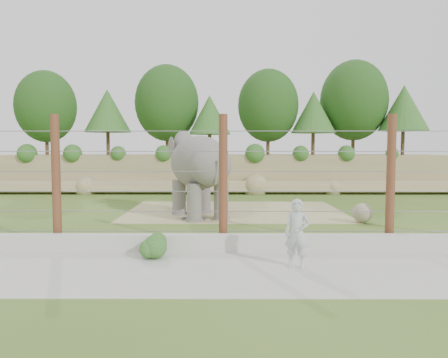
{
  "coord_description": "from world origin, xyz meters",
  "views": [
    {
      "loc": [
        0.07,
        -17.48,
        3.02
      ],
      "look_at": [
        0.0,
        2.0,
        1.6
      ],
      "focal_mm": 35.0,
      "sensor_mm": 36.0,
      "label": 1
    }
  ],
  "objects_px": {
    "barrier_fence": "(223,181)",
    "zookeeper": "(297,233)",
    "stone_ball": "(362,213)",
    "elephant": "(199,175)"
  },
  "relations": [
    {
      "from": "zookeeper",
      "to": "stone_ball",
      "type": "bearing_deg",
      "value": 82.13
    },
    {
      "from": "zookeeper",
      "to": "elephant",
      "type": "bearing_deg",
      "value": 131.96
    },
    {
      "from": "elephant",
      "to": "zookeeper",
      "type": "height_order",
      "value": "elephant"
    },
    {
      "from": "elephant",
      "to": "barrier_fence",
      "type": "distance_m",
      "value": 5.75
    },
    {
      "from": "stone_ball",
      "to": "elephant",
      "type": "bearing_deg",
      "value": 167.52
    },
    {
      "from": "elephant",
      "to": "zookeeper",
      "type": "relative_size",
      "value": 2.63
    },
    {
      "from": "barrier_fence",
      "to": "zookeeper",
      "type": "bearing_deg",
      "value": -50.21
    },
    {
      "from": "elephant",
      "to": "stone_ball",
      "type": "distance_m",
      "value": 6.87
    },
    {
      "from": "stone_ball",
      "to": "barrier_fence",
      "type": "relative_size",
      "value": 0.04
    },
    {
      "from": "elephant",
      "to": "barrier_fence",
      "type": "xyz_separation_m",
      "value": [
        1.06,
        -5.65,
        0.16
      ]
    }
  ]
}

